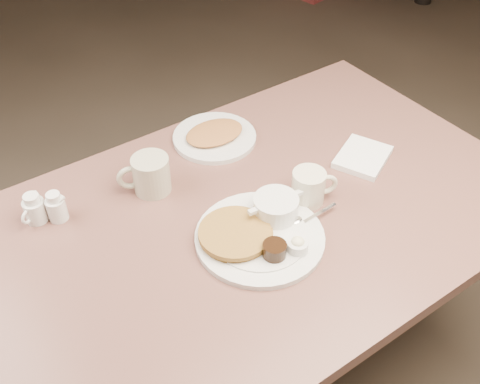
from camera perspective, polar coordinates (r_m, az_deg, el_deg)
diner_table at (r=1.54m, az=0.43°, el=-7.07°), size 1.50×0.90×0.75m
main_plate at (r=1.36m, az=2.01°, el=-3.81°), size 0.39×0.34×0.07m
coffee_mug_near at (r=1.44m, az=7.00°, el=0.55°), size 0.13×0.11×0.09m
napkin at (r=1.62m, az=12.23°, el=3.46°), size 0.20×0.18×0.02m
coffee_mug_far at (r=1.48m, az=-9.06°, el=1.73°), size 0.15×0.13×0.10m
creamer_left at (r=1.47m, az=-19.97°, el=-1.63°), size 0.07×0.06×0.08m
creamer_right at (r=1.46m, az=-18.02°, el=-1.47°), size 0.06×0.07×0.08m
hash_plate at (r=1.66m, az=-2.58°, el=5.67°), size 0.25×0.25×0.04m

